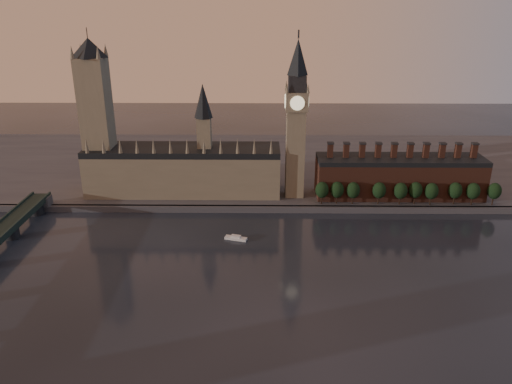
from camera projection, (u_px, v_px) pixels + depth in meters
ground at (287, 287)px, 237.55m from camera, size 900.00×900.00×0.00m
north_bank at (276, 166)px, 402.81m from camera, size 900.00×182.00×4.00m
palace_of_westminster at (184, 168)px, 337.50m from camera, size 130.00×30.30×74.00m
victoria_tower at (96, 113)px, 324.58m from camera, size 24.00×24.00×108.00m
big_ben at (296, 118)px, 319.45m from camera, size 15.00×15.00×107.00m
chimney_block at (399, 176)px, 332.86m from camera, size 110.00×25.00×37.00m
embankment_tree_0 at (322, 190)px, 320.95m from camera, size 8.60×8.60×14.88m
embankment_tree_1 at (337, 190)px, 321.25m from camera, size 8.60×8.60×14.88m
embankment_tree_2 at (353, 190)px, 320.50m from camera, size 8.60×8.60×14.88m
embankment_tree_3 at (379, 190)px, 320.26m from camera, size 8.60×8.60×14.88m
embankment_tree_4 at (401, 191)px, 319.56m from camera, size 8.60×8.60×14.88m
embankment_tree_5 at (416, 190)px, 320.67m from camera, size 8.60×8.60×14.88m
embankment_tree_6 at (432, 191)px, 319.04m from camera, size 8.60×8.60×14.88m
embankment_tree_7 at (455, 190)px, 320.05m from camera, size 8.60×8.60×14.88m
embankment_tree_8 at (473, 191)px, 319.14m from camera, size 8.60×8.60×14.88m
embankment_tree_9 at (494, 191)px, 319.10m from camera, size 8.60×8.60×14.88m
river_boat at (236, 238)px, 284.40m from camera, size 13.23×7.03×2.54m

